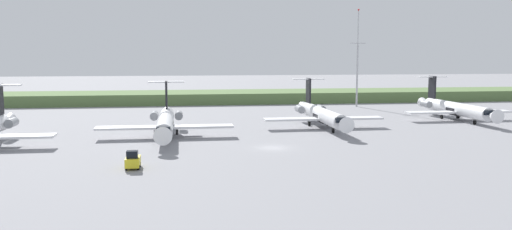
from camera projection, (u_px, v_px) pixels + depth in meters
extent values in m
plane|color=gray|center=(247.00, 123.00, 108.55)|extent=(500.00, 500.00, 0.00)
cube|color=#597542|center=(226.00, 97.00, 155.54)|extent=(320.00, 20.00, 3.10)
cone|color=white|center=(7.00, 121.00, 91.93)|extent=(2.30, 4.00, 2.29)
cube|color=white|center=(16.00, 136.00, 78.10)|extent=(11.00, 3.20, 0.36)
cube|color=black|center=(0.00, 100.00, 88.53)|extent=(0.36, 3.20, 5.20)
cylinder|color=gray|center=(11.00, 123.00, 87.51)|extent=(1.50, 3.40, 1.50)
cylinder|color=white|center=(165.00, 123.00, 89.13)|extent=(2.70, 24.00, 2.70)
cone|color=white|center=(163.00, 135.00, 75.85)|extent=(2.70, 3.00, 2.70)
cone|color=white|center=(167.00, 114.00, 102.89)|extent=(2.30, 4.00, 2.29)
cube|color=black|center=(163.00, 130.00, 77.67)|extent=(2.02, 1.80, 0.90)
cylinder|color=black|center=(165.00, 124.00, 89.14)|extent=(2.76, 3.60, 2.76)
cube|color=white|center=(129.00, 128.00, 87.36)|extent=(11.00, 3.20, 0.36)
cube|color=white|center=(201.00, 126.00, 89.06)|extent=(11.00, 3.20, 0.36)
cube|color=black|center=(166.00, 95.00, 99.49)|extent=(0.36, 3.20, 5.20)
cube|color=white|center=(166.00, 82.00, 99.51)|extent=(6.80, 1.80, 0.24)
cylinder|color=gray|center=(154.00, 116.00, 97.82)|extent=(1.50, 3.40, 1.50)
cylinder|color=gray|center=(179.00, 115.00, 98.47)|extent=(1.50, 3.40, 1.50)
cylinder|color=gray|center=(164.00, 138.00, 81.98)|extent=(0.20, 0.20, 0.65)
cylinder|color=black|center=(164.00, 142.00, 82.04)|extent=(0.30, 0.90, 0.90)
cylinder|color=black|center=(155.00, 133.00, 91.44)|extent=(0.35, 0.90, 0.90)
cylinder|color=black|center=(177.00, 132.00, 91.99)|extent=(0.35, 0.90, 0.90)
cylinder|color=white|center=(322.00, 115.00, 100.81)|extent=(2.70, 24.00, 2.70)
cone|color=white|center=(344.00, 124.00, 87.54)|extent=(2.70, 3.00, 2.70)
cone|color=white|center=(305.00, 108.00, 114.57)|extent=(2.29, 4.00, 2.29)
cube|color=black|center=(340.00, 120.00, 89.36)|extent=(2.03, 1.80, 0.90)
cylinder|color=black|center=(322.00, 116.00, 100.83)|extent=(2.76, 3.60, 2.76)
cube|color=white|center=(293.00, 119.00, 99.05)|extent=(11.00, 3.20, 0.36)
cube|color=white|center=(353.00, 118.00, 100.75)|extent=(11.00, 3.20, 0.36)
cube|color=black|center=(308.00, 90.00, 111.18)|extent=(0.36, 3.20, 5.20)
cube|color=white|center=(308.00, 79.00, 111.20)|extent=(6.80, 1.80, 0.24)
cylinder|color=gray|center=(300.00, 109.00, 109.51)|extent=(1.50, 3.40, 1.50)
cylinder|color=gray|center=(321.00, 109.00, 110.16)|extent=(1.50, 3.40, 1.50)
cylinder|color=gray|center=(333.00, 128.00, 93.66)|extent=(0.20, 0.20, 0.65)
cylinder|color=black|center=(333.00, 131.00, 93.73)|extent=(0.30, 0.90, 0.90)
cylinder|color=black|center=(309.00, 124.00, 103.13)|extent=(0.35, 0.90, 0.90)
cylinder|color=black|center=(328.00, 123.00, 103.67)|extent=(0.35, 0.90, 0.90)
cylinder|color=white|center=(456.00, 109.00, 112.45)|extent=(2.70, 24.00, 2.70)
cone|color=white|center=(493.00, 116.00, 99.17)|extent=(2.70, 3.00, 2.70)
cone|color=white|center=(426.00, 103.00, 126.21)|extent=(2.30, 4.00, 2.29)
cube|color=black|center=(487.00, 112.00, 100.99)|extent=(2.03, 1.80, 0.90)
cylinder|color=black|center=(456.00, 109.00, 112.46)|extent=(2.76, 3.60, 2.76)
cube|color=white|center=(432.00, 112.00, 110.68)|extent=(11.00, 3.20, 0.36)
cube|color=white|center=(484.00, 112.00, 112.38)|extent=(11.00, 3.20, 0.36)
cube|color=black|center=(432.00, 87.00, 122.81)|extent=(0.36, 3.20, 5.20)
cube|color=white|center=(432.00, 77.00, 122.83)|extent=(6.80, 1.80, 0.24)
cylinder|color=gray|center=(426.00, 104.00, 121.14)|extent=(1.50, 3.40, 1.50)
cylinder|color=gray|center=(444.00, 104.00, 121.79)|extent=(1.50, 3.40, 1.50)
cylinder|color=gray|center=(475.00, 120.00, 105.30)|extent=(0.20, 0.20, 0.65)
cylinder|color=black|center=(475.00, 122.00, 105.36)|extent=(0.30, 0.90, 0.90)
cylinder|color=black|center=(442.00, 117.00, 114.76)|extent=(0.35, 0.90, 0.90)
cylinder|color=black|center=(458.00, 116.00, 115.31)|extent=(0.35, 0.90, 0.90)
cylinder|color=#B2B2B7|center=(357.00, 76.00, 140.89)|extent=(0.50, 0.50, 16.57)
cylinder|color=#B2B2B7|center=(358.00, 28.00, 139.44)|extent=(0.28, 0.28, 8.92)
cube|color=#B2B2B7|center=(358.00, 43.00, 139.90)|extent=(4.40, 0.20, 0.20)
sphere|color=red|center=(359.00, 10.00, 138.91)|extent=(0.50, 0.50, 0.50)
cube|color=yellow|center=(133.00, 162.00, 64.66)|extent=(1.70, 3.20, 1.10)
cube|color=black|center=(132.00, 154.00, 64.00)|extent=(1.36, 1.10, 0.90)
cylinder|color=black|center=(126.00, 168.00, 63.67)|extent=(0.22, 0.60, 0.60)
cylinder|color=black|center=(139.00, 167.00, 63.89)|extent=(0.22, 0.60, 0.60)
cylinder|color=black|center=(127.00, 165.00, 65.56)|extent=(0.22, 0.60, 0.60)
cylinder|color=black|center=(140.00, 164.00, 65.78)|extent=(0.22, 0.60, 0.60)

